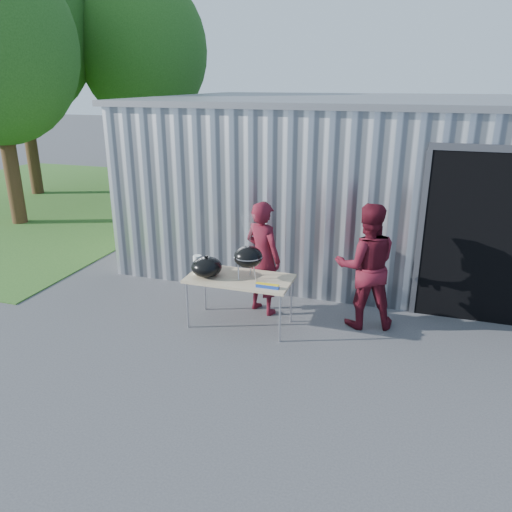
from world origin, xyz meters
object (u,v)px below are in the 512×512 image
(folding_table, at_px, (240,280))
(person_cook, at_px, (263,258))
(kettle_grill, at_px, (248,250))
(person_bystander, at_px, (366,266))

(folding_table, relative_size, person_cook, 0.86)
(folding_table, distance_m, kettle_grill, 0.48)
(folding_table, relative_size, kettle_grill, 1.62)
(person_bystander, bearing_deg, folding_table, 2.77)
(kettle_grill, xyz_separation_m, person_cook, (0.04, 0.57, -0.30))
(kettle_grill, bearing_deg, folding_table, 175.06)
(folding_table, height_order, person_bystander, person_bystander)
(kettle_grill, distance_m, person_cook, 0.64)
(folding_table, distance_m, person_cook, 0.61)
(person_cook, bearing_deg, folding_table, 96.77)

